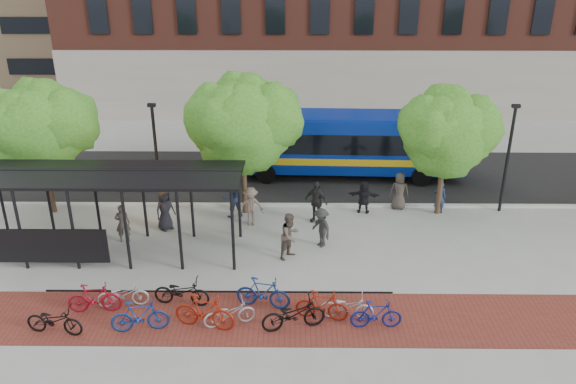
{
  "coord_description": "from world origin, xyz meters",
  "views": [
    {
      "loc": [
        -0.74,
        -20.53,
        11.22
      ],
      "look_at": [
        -0.97,
        2.0,
        1.6
      ],
      "focal_mm": 35.0,
      "sensor_mm": 36.0,
      "label": 1
    }
  ],
  "objects_px": {
    "bike_1": "(94,298)",
    "bike_10": "(347,306)",
    "bike_3": "(140,316)",
    "pedestrian_4": "(316,202)",
    "tree_c": "(448,129)",
    "pedestrian_0": "(165,209)",
    "pedestrian_9": "(321,228)",
    "bike_11": "(376,314)",
    "bike_9": "(322,305)",
    "bike_0": "(54,320)",
    "pedestrian_7": "(440,197)",
    "bus_shelter": "(103,183)",
    "bike_2": "(123,295)",
    "bike_4": "(182,292)",
    "pedestrian_1": "(123,223)",
    "pedestrian_8": "(290,236)",
    "lamp_post_right": "(508,156)",
    "lamp_post_left": "(156,155)",
    "bus": "(343,141)",
    "tree_b": "(244,120)",
    "pedestrian_6": "(399,191)",
    "bike_7": "(263,293)",
    "bike_5": "(204,312)",
    "pedestrian_5": "(364,197)",
    "bike_6": "(229,313)",
    "pedestrian_2": "(232,197)",
    "pedestrian_3": "(251,206)",
    "tree_a": "(41,124)"
  },
  "relations": [
    {
      "from": "tree_a",
      "to": "pedestrian_7",
      "type": "relative_size",
      "value": 3.95
    },
    {
      "from": "pedestrian_8",
      "to": "pedestrian_0",
      "type": "bearing_deg",
      "value": 106.5
    },
    {
      "from": "bike_5",
      "to": "pedestrian_1",
      "type": "bearing_deg",
      "value": 49.89
    },
    {
      "from": "bike_4",
      "to": "pedestrian_7",
      "type": "height_order",
      "value": "pedestrian_7"
    },
    {
      "from": "pedestrian_5",
      "to": "bus",
      "type": "bearing_deg",
      "value": -74.03
    },
    {
      "from": "bike_9",
      "to": "bike_3",
      "type": "bearing_deg",
      "value": 107.48
    },
    {
      "from": "bike_9",
      "to": "pedestrian_4",
      "type": "bearing_deg",
      "value": 10.21
    },
    {
      "from": "bike_7",
      "to": "pedestrian_7",
      "type": "relative_size",
      "value": 1.21
    },
    {
      "from": "bike_10",
      "to": "pedestrian_5",
      "type": "relative_size",
      "value": 1.13
    },
    {
      "from": "pedestrian_1",
      "to": "pedestrian_7",
      "type": "distance_m",
      "value": 14.23
    },
    {
      "from": "bike_3",
      "to": "pedestrian_4",
      "type": "bearing_deg",
      "value": -44.75
    },
    {
      "from": "bike_1",
      "to": "pedestrian_9",
      "type": "height_order",
      "value": "pedestrian_9"
    },
    {
      "from": "pedestrian_2",
      "to": "pedestrian_7",
      "type": "xyz_separation_m",
      "value": [
        9.58,
        0.53,
        -0.18
      ]
    },
    {
      "from": "lamp_post_right",
      "to": "bike_11",
      "type": "relative_size",
      "value": 3.07
    },
    {
      "from": "bike_4",
      "to": "pedestrian_3",
      "type": "height_order",
      "value": "pedestrian_3"
    },
    {
      "from": "tree_c",
      "to": "pedestrian_2",
      "type": "relative_size",
      "value": 3.07
    },
    {
      "from": "tree_c",
      "to": "bike_6",
      "type": "bearing_deg",
      "value": -135.62
    },
    {
      "from": "bike_4",
      "to": "pedestrian_1",
      "type": "relative_size",
      "value": 1.15
    },
    {
      "from": "bus_shelter",
      "to": "pedestrian_5",
      "type": "xyz_separation_m",
      "value": [
        10.67,
        3.84,
        -2.21
      ]
    },
    {
      "from": "bike_1",
      "to": "bike_10",
      "type": "distance_m",
      "value": 8.48
    },
    {
      "from": "bus_shelter",
      "to": "bus",
      "type": "distance_m",
      "value": 13.3
    },
    {
      "from": "bike_9",
      "to": "pedestrian_7",
      "type": "relative_size",
      "value": 1.12
    },
    {
      "from": "bike_10",
      "to": "tree_b",
      "type": "bearing_deg",
      "value": 32.37
    },
    {
      "from": "pedestrian_4",
      "to": "pedestrian_5",
      "type": "distance_m",
      "value": 2.47
    },
    {
      "from": "bike_2",
      "to": "bike_7",
      "type": "height_order",
      "value": "bike_7"
    },
    {
      "from": "bus",
      "to": "pedestrian_6",
      "type": "distance_m",
      "value": 5.06
    },
    {
      "from": "bike_10",
      "to": "pedestrian_0",
      "type": "distance_m",
      "value": 9.86
    },
    {
      "from": "bike_11",
      "to": "bike_6",
      "type": "bearing_deg",
      "value": 87.22
    },
    {
      "from": "bike_0",
      "to": "pedestrian_4",
      "type": "bearing_deg",
      "value": -37.74
    },
    {
      "from": "lamp_post_left",
      "to": "bike_3",
      "type": "relative_size",
      "value": 2.76
    },
    {
      "from": "bike_0",
      "to": "pedestrian_7",
      "type": "relative_size",
      "value": 1.21
    },
    {
      "from": "bike_5",
      "to": "bike_10",
      "type": "xyz_separation_m",
      "value": [
        4.64,
        0.54,
        -0.15
      ]
    },
    {
      "from": "pedestrian_9",
      "to": "pedestrian_3",
      "type": "bearing_deg",
      "value": -154.85
    },
    {
      "from": "pedestrian_7",
      "to": "pedestrian_8",
      "type": "relative_size",
      "value": 0.82
    },
    {
      "from": "bike_11",
      "to": "pedestrian_1",
      "type": "xyz_separation_m",
      "value": [
        -9.79,
        5.8,
        0.34
      ]
    },
    {
      "from": "bike_11",
      "to": "pedestrian_0",
      "type": "distance_m",
      "value": 10.85
    },
    {
      "from": "tree_c",
      "to": "pedestrian_0",
      "type": "height_order",
      "value": "tree_c"
    },
    {
      "from": "bike_3",
      "to": "bike_11",
      "type": "bearing_deg",
      "value": -96.66
    },
    {
      "from": "pedestrian_9",
      "to": "tree_b",
      "type": "bearing_deg",
      "value": -167.0
    },
    {
      "from": "bus",
      "to": "bike_11",
      "type": "height_order",
      "value": "bus"
    },
    {
      "from": "bike_7",
      "to": "pedestrian_1",
      "type": "relative_size",
      "value": 1.12
    },
    {
      "from": "lamp_post_right",
      "to": "bike_11",
      "type": "xyz_separation_m",
      "value": [
        -7.05,
        -9.05,
        -2.24
      ]
    },
    {
      "from": "pedestrian_6",
      "to": "bike_3",
      "type": "bearing_deg",
      "value": 53.38
    },
    {
      "from": "pedestrian_0",
      "to": "pedestrian_7",
      "type": "distance_m",
      "value": 12.53
    },
    {
      "from": "bike_0",
      "to": "bike_1",
      "type": "height_order",
      "value": "bike_1"
    },
    {
      "from": "bus",
      "to": "bike_1",
      "type": "relative_size",
      "value": 7.12
    },
    {
      "from": "bike_7",
      "to": "lamp_post_right",
      "type": "bearing_deg",
      "value": -42.09
    },
    {
      "from": "bike_1",
      "to": "pedestrian_4",
      "type": "bearing_deg",
      "value": -52.04
    },
    {
      "from": "bus_shelter",
      "to": "bike_2",
      "type": "distance_m",
      "value": 4.87
    },
    {
      "from": "bike_9",
      "to": "pedestrian_4",
      "type": "xyz_separation_m",
      "value": [
        0.06,
        7.37,
        0.45
      ]
    }
  ]
}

